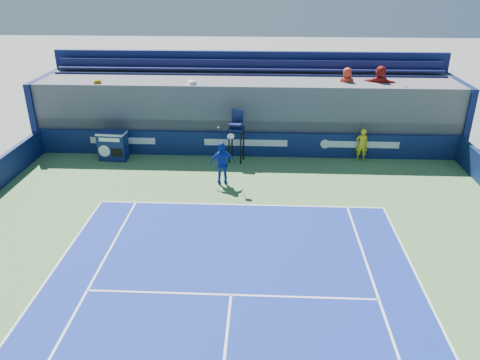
{
  "coord_description": "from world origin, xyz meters",
  "views": [
    {
      "loc": [
        0.78,
        -4.19,
        8.42
      ],
      "look_at": [
        0.0,
        11.5,
        1.25
      ],
      "focal_mm": 35.0,
      "sensor_mm": 36.0,
      "label": 1
    }
  ],
  "objects_px": {
    "match_clock": "(113,145)",
    "ball_person": "(362,145)",
    "tennis_player": "(223,163)",
    "umpire_chair": "(236,130)"
  },
  "relations": [
    {
      "from": "ball_person",
      "to": "umpire_chair",
      "type": "relative_size",
      "value": 0.64
    },
    {
      "from": "ball_person",
      "to": "match_clock",
      "type": "height_order",
      "value": "ball_person"
    },
    {
      "from": "ball_person",
      "to": "match_clock",
      "type": "distance_m",
      "value": 11.78
    },
    {
      "from": "ball_person",
      "to": "tennis_player",
      "type": "relative_size",
      "value": 0.61
    },
    {
      "from": "umpire_chair",
      "to": "ball_person",
      "type": "bearing_deg",
      "value": 3.59
    },
    {
      "from": "match_clock",
      "to": "tennis_player",
      "type": "height_order",
      "value": "tennis_player"
    },
    {
      "from": "ball_person",
      "to": "tennis_player",
      "type": "bearing_deg",
      "value": 29.25
    },
    {
      "from": "umpire_chair",
      "to": "match_clock",
      "type": "bearing_deg",
      "value": -179.14
    },
    {
      "from": "ball_person",
      "to": "match_clock",
      "type": "bearing_deg",
      "value": 6.19
    },
    {
      "from": "match_clock",
      "to": "ball_person",
      "type": "bearing_deg",
      "value": 2.23
    }
  ]
}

